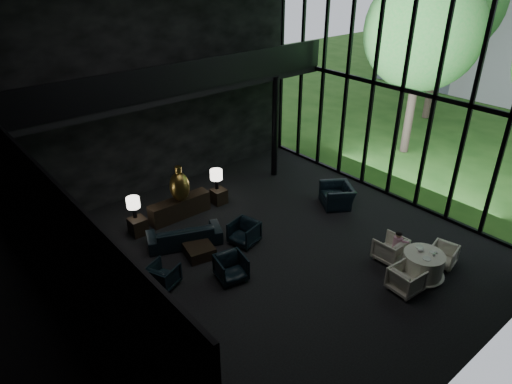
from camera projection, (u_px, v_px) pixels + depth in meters
floor at (243, 266)px, 13.31m from camera, size 14.00×12.00×0.02m
wall_back at (132, 88)px, 15.48m from camera, size 14.00×0.04×8.00m
wall_front at (471, 242)px, 7.37m from camera, size 14.00×0.04×8.00m
curtain_wall at (403, 89)px, 15.36m from camera, size 0.20×12.00×8.00m
mezzanine_back at (173, 89)px, 15.37m from camera, size 12.00×2.00×0.25m
railing_left at (26, 171)px, 8.31m from camera, size 0.06×12.00×1.00m
railing_back at (187, 77)px, 14.41m from camera, size 12.00×0.06×1.00m
column_ne at (275, 128)px, 17.79m from camera, size 0.24×0.24×4.00m
tree_near at (423, 31)px, 18.43m from camera, size 4.80×4.80×7.65m
tree_far at (447, 0)px, 22.26m from camera, size 5.60×5.60×8.80m
console at (180, 208)px, 15.61m from camera, size 2.20×0.50×0.70m
bronze_urn at (180, 186)px, 15.11m from camera, size 0.67×0.67×1.24m
side_table_left at (138, 226)px, 14.70m from camera, size 0.51×0.51×0.56m
table_lamp_left at (133, 203)px, 14.41m from camera, size 0.42×0.42×0.71m
side_table_right at (219, 196)px, 16.51m from camera, size 0.49×0.49×0.54m
table_lamp_right at (216, 175)px, 16.20m from camera, size 0.44×0.44×0.74m
sofa at (184, 230)px, 14.10m from camera, size 2.59×1.63×0.98m
lounge_armchair_west at (163, 275)px, 12.37m from camera, size 0.90×0.92×0.74m
lounge_armchair_east at (244, 231)px, 14.16m from camera, size 0.97×1.01×0.87m
lounge_armchair_south at (231, 266)px, 12.60m from camera, size 0.97×0.93×0.85m
window_armchair at (337, 191)px, 16.23m from camera, size 1.40×1.55×1.14m
coffee_table at (199, 251)px, 13.67m from camera, size 0.94×0.94×0.35m
dining_table at (422, 266)px, 12.76m from camera, size 1.27×1.27×0.75m
dining_chair_north at (390, 247)px, 13.40m from camera, size 0.86×0.81×0.86m
dining_chair_east at (443, 255)px, 13.24m from camera, size 0.70×0.73×0.64m
dining_chair_west at (406, 278)px, 12.17m from camera, size 0.81×0.85×0.82m
child at (398, 240)px, 13.22m from camera, size 0.26×0.26×0.56m
plate_a at (427, 258)px, 12.37m from camera, size 0.24×0.24×0.01m
plate_b at (419, 247)px, 12.86m from camera, size 0.25×0.25×0.02m
saucer at (432, 252)px, 12.63m from camera, size 0.19×0.19×0.01m
coffee_cup at (436, 252)px, 12.56m from camera, size 0.10×0.10×0.06m
cereal_bowl at (420, 250)px, 12.66m from camera, size 0.17×0.17×0.09m
cream_pot at (434, 255)px, 12.47m from camera, size 0.07×0.07×0.08m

